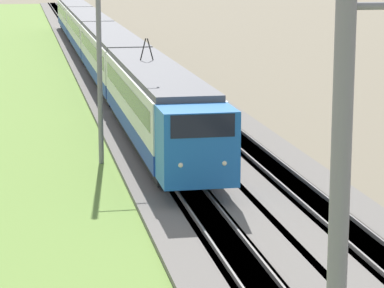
# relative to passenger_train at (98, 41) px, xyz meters

# --- Properties ---
(ballast_main) EXTENTS (240.00, 4.40, 0.30)m
(ballast_main) POSITION_rel_passenger_train_xyz_m (-17.97, 0.00, -2.21)
(ballast_main) COLOR slate
(ballast_main) RESTS_ON ground
(ballast_adjacent) EXTENTS (240.00, 4.40, 0.30)m
(ballast_adjacent) POSITION_rel_passenger_train_xyz_m (-17.97, -4.12, -2.21)
(ballast_adjacent) COLOR slate
(ballast_adjacent) RESTS_ON ground
(track_main) EXTENTS (240.00, 1.57, 0.45)m
(track_main) POSITION_rel_passenger_train_xyz_m (-17.97, 0.00, -2.20)
(track_main) COLOR #4C4238
(track_main) RESTS_ON ground
(track_adjacent) EXTENTS (240.00, 1.57, 0.45)m
(track_adjacent) POSITION_rel_passenger_train_xyz_m (-17.97, -4.12, -2.20)
(track_adjacent) COLOR #4C4238
(track_adjacent) RESTS_ON ground
(grass_verge) EXTENTS (240.00, 8.60, 0.12)m
(grass_verge) POSITION_rel_passenger_train_xyz_m (-17.97, 5.86, -2.30)
(grass_verge) COLOR olive
(grass_verge) RESTS_ON ground
(passenger_train) EXTENTS (83.11, 2.85, 5.05)m
(passenger_train) POSITION_rel_passenger_train_xyz_m (0.00, 0.00, 0.00)
(passenger_train) COLOR blue
(passenger_train) RESTS_ON ground
(catenary_mast_mid) EXTENTS (0.22, 2.56, 9.29)m
(catenary_mast_mid) POSITION_rel_passenger_train_xyz_m (-33.19, 2.72, 2.43)
(catenary_mast_mid) COLOR slate
(catenary_mast_mid) RESTS_ON ground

